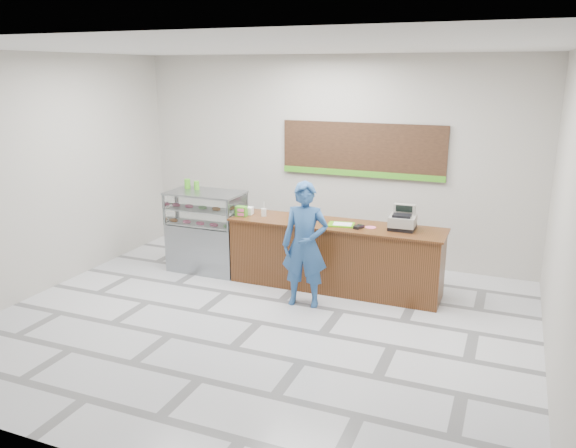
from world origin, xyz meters
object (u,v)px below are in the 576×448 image
at_px(sales_counter, 335,256).
at_px(serving_tray, 341,225).
at_px(customer, 305,245).
at_px(display_case, 207,231).
at_px(cash_register, 403,220).

distance_m(sales_counter, serving_tray, 0.54).
bearing_deg(customer, display_case, 151.03).
bearing_deg(customer, cash_register, 25.78).
relative_size(serving_tray, customer, 0.23).
relative_size(cash_register, customer, 0.22).
bearing_deg(customer, serving_tray, 56.59).
relative_size(sales_counter, cash_register, 8.24).
distance_m(display_case, customer, 2.16).
bearing_deg(sales_counter, cash_register, 4.28).
height_order(serving_tray, customer, customer).
xyz_separation_m(display_case, cash_register, (3.21, 0.07, 0.48)).
height_order(sales_counter, cash_register, cash_register).
bearing_deg(cash_register, customer, -147.40).
distance_m(sales_counter, display_case, 2.23).
bearing_deg(customer, sales_counter, 65.92).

